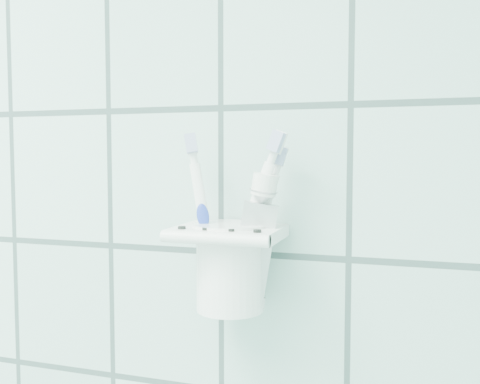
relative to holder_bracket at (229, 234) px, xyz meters
The scene contains 6 objects.
holder_bracket is the anchor object (origin of this frame).
cup 0.03m from the holder_bracket, 83.86° to the left, with size 0.09×0.09×0.10m.
toothbrush_pink 0.02m from the holder_bracket, 141.00° to the right, with size 0.05×0.03×0.20m.
toothbrush_blue 0.02m from the holder_bracket, 54.23° to the left, with size 0.05×0.03×0.18m.
toothbrush_orange 0.03m from the holder_bracket, behind, with size 0.07×0.02×0.21m.
toothpaste_tube 0.02m from the holder_bracket, ahead, with size 0.06×0.04×0.16m.
Camera 1 is at (0.84, 0.59, 1.37)m, focal length 40.00 mm.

